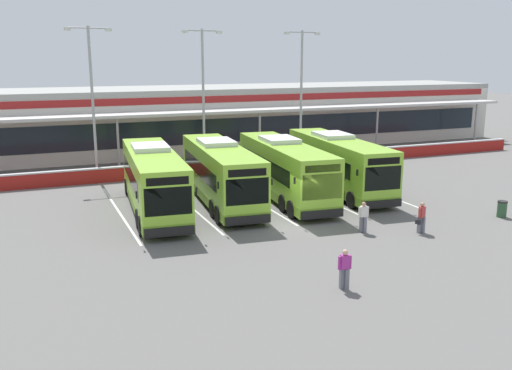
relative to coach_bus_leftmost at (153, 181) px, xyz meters
The scene contains 19 objects.
ground_plane 8.65m from the coach_bus_leftmost, 40.81° to the right, with size 200.00×200.00×0.00m, color #605E5B.
terminal_building 22.35m from the coach_bus_leftmost, 73.32° to the left, with size 70.00×13.00×6.00m.
red_barrier_wall 11.09m from the coach_bus_leftmost, 54.46° to the left, with size 60.00×0.40×1.10m.
coach_bus_leftmost is the anchor object (origin of this frame).
coach_bus_left_centre 4.28m from the coach_bus_leftmost, ahead, with size 3.92×12.34×3.78m.
coach_bus_centre 8.40m from the coach_bus_leftmost, ahead, with size 3.92×12.34×3.78m.
coach_bus_right_centre 12.66m from the coach_bus_leftmost, ahead, with size 3.92×12.34×3.78m.
bay_stripe_far_west 2.72m from the coach_bus_leftmost, 166.78° to the left, with size 0.14×13.00×0.01m, color silver.
bay_stripe_west 2.87m from the coach_bus_leftmost, 12.00° to the left, with size 0.14×13.00×0.01m, color silver.
bay_stripe_mid_west 6.67m from the coach_bus_leftmost, ahead, with size 0.14×13.00×0.01m, color silver.
bay_stripe_centre 10.76m from the coach_bus_leftmost, ahead, with size 0.14×13.00×0.01m, color silver.
bay_stripe_mid_east 14.92m from the coach_bus_leftmost, ahead, with size 0.14×13.00×0.01m, color silver.
pedestrian_with_handbag 15.12m from the coach_bus_leftmost, 39.24° to the right, with size 0.65×0.40×1.62m.
pedestrian_in_dark_coat 12.29m from the coach_bus_leftmost, 42.82° to the right, with size 0.54×0.36×1.62m.
pedestrian_child 14.85m from the coach_bus_leftmost, 73.22° to the right, with size 0.54×0.33×1.62m.
lamp_post_west 11.69m from the coach_bus_leftmost, 100.32° to the left, with size 3.24×0.28×11.00m.
lamp_post_centre 14.01m from the coach_bus_leftmost, 59.57° to the left, with size 3.24×0.28×11.00m.
lamp_post_east 19.16m from the coach_bus_leftmost, 35.54° to the left, with size 3.24×0.28×11.00m.
litter_bin 19.98m from the coach_bus_leftmost, 26.61° to the right, with size 0.54×0.54×0.93m.
Camera 1 is at (-13.12, -26.07, 8.81)m, focal length 39.16 mm.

